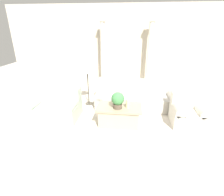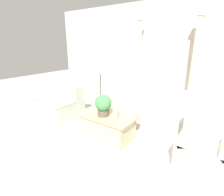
% 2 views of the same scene
% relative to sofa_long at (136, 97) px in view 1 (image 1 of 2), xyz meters
% --- Properties ---
extents(ground_plane, '(16.00, 16.00, 0.00)m').
position_rel_sofa_long_xyz_m(ground_plane, '(-0.45, -0.75, -0.33)').
color(ground_plane, beige).
extents(wall_back, '(10.00, 0.06, 3.20)m').
position_rel_sofa_long_xyz_m(wall_back, '(-0.45, 2.31, 1.27)').
color(wall_back, beige).
rests_on(wall_back, ground_plane).
extents(sofa_long, '(2.46, 0.88, 0.81)m').
position_rel_sofa_long_xyz_m(sofa_long, '(0.00, 0.00, 0.00)').
color(sofa_long, '#B7B2A8').
rests_on(sofa_long, ground_plane).
extents(loveseat, '(1.33, 0.88, 0.81)m').
position_rel_sofa_long_xyz_m(loveseat, '(-2.23, -1.00, 0.01)').
color(loveseat, '#ABB8A5').
rests_on(loveseat, ground_plane).
extents(coffee_table, '(1.13, 0.67, 0.49)m').
position_rel_sofa_long_xyz_m(coffee_table, '(-0.44, -1.16, -0.07)').
color(coffee_table, tan).
rests_on(coffee_table, ground_plane).
extents(potted_plant, '(0.32, 0.32, 0.42)m').
position_rel_sofa_long_xyz_m(potted_plant, '(-0.47, -1.24, 0.39)').
color(potted_plant, brown).
rests_on(potted_plant, coffee_table).
extents(pillar_candle, '(0.10, 0.10, 0.22)m').
position_rel_sofa_long_xyz_m(pillar_candle, '(-0.22, -1.20, 0.28)').
color(pillar_candle, beige).
rests_on(pillar_candle, coffee_table).
extents(floor_lamp, '(0.39, 0.39, 1.36)m').
position_rel_sofa_long_xyz_m(floor_lamp, '(-1.52, -0.02, 0.83)').
color(floor_lamp, '#4C473D').
rests_on(floor_lamp, ground_plane).
extents(column_left, '(0.25, 0.25, 2.61)m').
position_rel_sofa_long_xyz_m(column_left, '(-1.35, 1.85, 1.01)').
color(column_left, silver).
rests_on(column_left, ground_plane).
extents(column_right, '(0.25, 0.25, 2.61)m').
position_rel_sofa_long_xyz_m(column_right, '(0.48, 1.85, 1.01)').
color(column_right, silver).
rests_on(column_right, ground_plane).
extents(armchair, '(0.85, 0.77, 0.78)m').
position_rel_sofa_long_xyz_m(armchair, '(1.35, -0.90, 0.01)').
color(armchair, beige).
rests_on(armchair, ground_plane).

